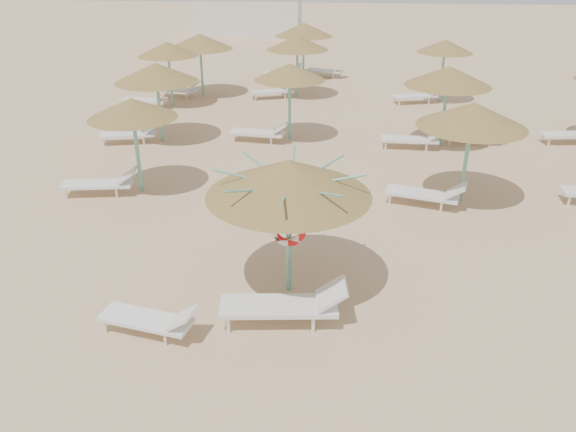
{
  "coord_description": "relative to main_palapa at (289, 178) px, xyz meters",
  "views": [
    {
      "loc": [
        1.18,
        -9.21,
        6.35
      ],
      "look_at": [
        0.23,
        1.06,
        1.3
      ],
      "focal_mm": 35.0,
      "sensor_mm": 36.0,
      "label": 1
    }
  ],
  "objects": [
    {
      "name": "main_palapa",
      "position": [
        0.0,
        0.0,
        0.0
      ],
      "size": [
        3.12,
        3.12,
        2.8
      ],
      "color": "#65AF9C",
      "rests_on": "ground"
    },
    {
      "name": "ground",
      "position": [
        -0.31,
        -0.34,
        -2.43
      ],
      "size": [
        120.0,
        120.0,
        0.0
      ],
      "primitive_type": "plane",
      "color": "tan",
      "rests_on": "ground"
    },
    {
      "name": "lounger_main_a",
      "position": [
        -2.29,
        -1.66,
        -2.11
      ],
      "size": [
        1.89,
        0.91,
        0.66
      ],
      "rotation": [
        0.0,
        0.0,
        -0.21
      ],
      "color": "white",
      "rests_on": "ground"
    },
    {
      "name": "lounger_main_b",
      "position": [
        0.07,
        -1.1,
        -2.03
      ],
      "size": [
        2.37,
        0.93,
        0.84
      ],
      "rotation": [
        0.0,
        0.0,
        0.1
      ],
      "color": "white",
      "rests_on": "ground"
    },
    {
      "name": "palapa_field",
      "position": [
        0.17,
        11.52,
        -0.11
      ],
      "size": [
        19.48,
        17.82,
        2.72
      ],
      "color": "#65AF9C",
      "rests_on": "ground"
    },
    {
      "name": "service_hut",
      "position": [
        -6.31,
        34.66,
        -0.79
      ],
      "size": [
        8.4,
        4.4,
        3.25
      ],
      "color": "silver",
      "rests_on": "ground"
    }
  ]
}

